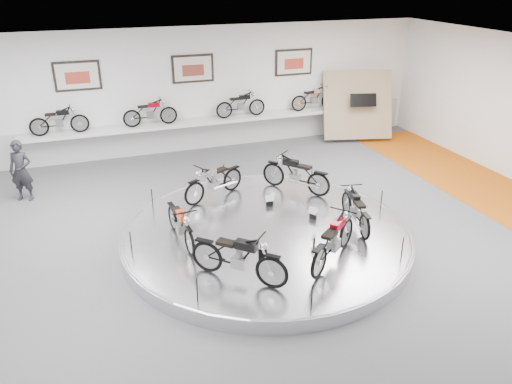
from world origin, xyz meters
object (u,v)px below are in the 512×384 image
object	(u,v)px
shelf	(197,123)
visitor	(21,171)
bike_c	(180,223)
bike_d	(238,257)
bike_a	(296,174)
bike_b	(214,181)
display_platform	(266,235)
bike_e	(334,240)
bike_f	(356,209)

from	to	relation	value
shelf	visitor	xyz separation A→B (m)	(-5.22, -2.16, -0.18)
bike_c	bike_d	bearing A→B (deg)	16.80
shelf	bike_c	world-z (taller)	bike_c
bike_a	bike_b	bearing A→B (deg)	42.92
shelf	bike_b	bearing A→B (deg)	-98.39
display_platform	bike_d	distance (m)	2.13
bike_b	bike_d	distance (m)	3.72
shelf	display_platform	bearing A→B (deg)	-90.00
bike_a	bike_d	distance (m)	4.29
bike_b	bike_d	world-z (taller)	bike_d
bike_a	visitor	xyz separation A→B (m)	(-6.68, 2.51, 0.03)
bike_c	bike_e	world-z (taller)	bike_e
bike_a	bike_d	world-z (taller)	bike_d
bike_e	visitor	world-z (taller)	visitor
bike_c	bike_f	distance (m)	3.87
display_platform	shelf	size ratio (longest dim) A/B	0.58
shelf	visitor	world-z (taller)	visitor
bike_a	bike_d	bearing A→B (deg)	103.04
bike_a	visitor	distance (m)	7.14
bike_c	bike_f	bearing A→B (deg)	75.25
bike_a	bike_b	distance (m)	2.13
bike_c	bike_f	world-z (taller)	bike_c
display_platform	visitor	world-z (taller)	visitor
visitor	bike_f	bearing A→B (deg)	-13.53
bike_b	bike_f	xyz separation A→B (m)	(2.57, -2.55, -0.03)
display_platform	bike_b	bearing A→B (deg)	107.63
bike_e	display_platform	bearing A→B (deg)	75.64
shelf	bike_b	world-z (taller)	bike_b
bike_b	bike_f	world-z (taller)	bike_b
display_platform	bike_a	size ratio (longest dim) A/B	3.89
bike_b	bike_d	bearing A→B (deg)	56.14
display_platform	visitor	xyz separation A→B (m)	(-5.22, 4.24, 0.67)
bike_a	bike_b	xyz separation A→B (m)	(-2.11, 0.30, -0.02)
bike_e	bike_f	world-z (taller)	bike_e
bike_d	bike_c	bearing A→B (deg)	155.99
bike_b	bike_f	size ratio (longest dim) A/B	1.07
display_platform	bike_a	xyz separation A→B (m)	(1.46, 1.73, 0.63)
shelf	bike_e	bearing A→B (deg)	-84.59
shelf	bike_d	size ratio (longest dim) A/B	6.58
display_platform	bike_e	distance (m)	1.95
shelf	visitor	size ratio (longest dim) A/B	6.73
bike_a	shelf	bearing A→B (deg)	-21.61
bike_b	visitor	size ratio (longest dim) A/B	0.97
shelf	bike_c	bearing A→B (deg)	-106.74
display_platform	visitor	distance (m)	6.76
display_platform	bike_f	size ratio (longest dim) A/B	4.32
bike_c	bike_d	world-z (taller)	bike_d
bike_a	bike_c	distance (m)	3.73
bike_b	bike_d	size ratio (longest dim) A/B	0.95
display_platform	bike_d	world-z (taller)	bike_d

